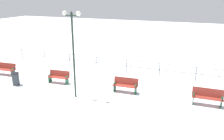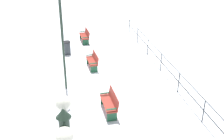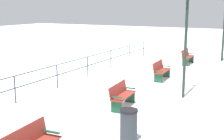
{
  "view_description": "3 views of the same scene",
  "coord_description": "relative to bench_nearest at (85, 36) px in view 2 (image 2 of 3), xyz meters",
  "views": [
    {
      "loc": [
        12.76,
        6.62,
        5.84
      ],
      "look_at": [
        -1.68,
        0.86,
        0.81
      ],
      "focal_mm": 37.97,
      "sensor_mm": 36.0,
      "label": 1
    },
    {
      "loc": [
        1.54,
        12.26,
        6.66
      ],
      "look_at": [
        -0.65,
        0.21,
        0.97
      ],
      "focal_mm": 44.3,
      "sensor_mm": 36.0,
      "label": 2
    },
    {
      "loc": [
        4.67,
        -11.9,
        3.54
      ],
      "look_at": [
        -1.59,
        -0.09,
        0.79
      ],
      "focal_mm": 49.73,
      "sensor_mm": 36.0,
      "label": 3
    }
  ],
  "objects": [
    {
      "name": "trash_bin",
      "position": [
        1.39,
        2.29,
        -0.02
      ],
      "size": [
        0.48,
        0.48,
        0.87
      ],
      "color": "#2D3338",
      "rests_on": "ground"
    },
    {
      "name": "bench_third",
      "position": [
        -0.2,
        9.45,
        0.01
      ],
      "size": [
        0.6,
        1.56,
        0.9
      ],
      "rotation": [
        0.0,
        0.0,
        0.05
      ],
      "color": "maroon",
      "rests_on": "ground"
    },
    {
      "name": "ground_plane",
      "position": [
        -0.02,
        7.09,
        -0.46
      ],
      "size": [
        80.0,
        80.0,
        0.0
      ],
      "primitive_type": "plane",
      "color": "white",
      "rests_on": "ground"
    },
    {
      "name": "bench_second",
      "position": [
        -0.02,
        4.72,
        -0.01
      ],
      "size": [
        0.6,
        1.53,
        0.85
      ],
      "rotation": [
        0.0,
        0.0,
        0.08
      ],
      "color": "maroon",
      "rests_on": "ground"
    },
    {
      "name": "waterfront_railing",
      "position": [
        -3.74,
        7.09,
        0.26
      ],
      "size": [
        0.05,
        17.67,
        1.04
      ],
      "color": "#383D42",
      "rests_on": "ground"
    },
    {
      "name": "bench_nearest",
      "position": [
        0.0,
        0.0,
        0.0
      ],
      "size": [
        0.67,
        1.7,
        0.88
      ],
      "rotation": [
        0.0,
        0.0,
        0.07
      ],
      "color": "maroon",
      "rests_on": "ground"
    },
    {
      "name": "lamppost_middle",
      "position": [
        1.6,
        6.96,
        2.92
      ],
      "size": [
        0.25,
        1.08,
        4.97
      ],
      "color": "#1E2D23",
      "rests_on": "ground"
    }
  ]
}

